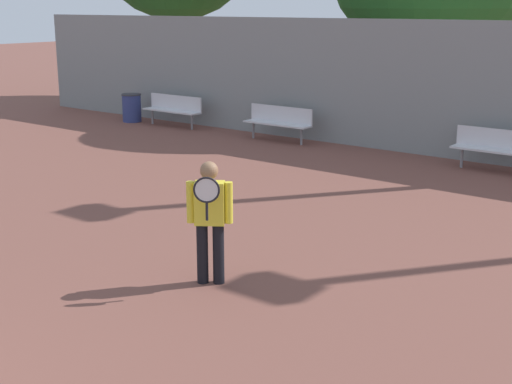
{
  "coord_description": "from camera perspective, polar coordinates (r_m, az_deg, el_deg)",
  "views": [
    {
      "loc": [
        5.92,
        -1.01,
        3.32
      ],
      "look_at": [
        0.23,
        6.35,
        0.87
      ],
      "focal_mm": 50.0,
      "sensor_mm": 36.0,
      "label": 1
    }
  ],
  "objects": [
    {
      "name": "bench_adjacent_court",
      "position": [
        17.87,
        1.84,
        5.8
      ],
      "size": [
        1.86,
        0.4,
        0.86
      ],
      "color": "silver",
      "rests_on": "ground_plane"
    },
    {
      "name": "trash_bin",
      "position": [
        21.21,
        -9.91,
        6.66
      ],
      "size": [
        0.57,
        0.57,
        0.81
      ],
      "color": "navy",
      "rests_on": "ground_plane"
    },
    {
      "name": "bench_courtside_far",
      "position": [
        15.31,
        19.22,
        3.47
      ],
      "size": [
        2.07,
        0.4,
        0.86
      ],
      "color": "silver",
      "rests_on": "ground_plane"
    },
    {
      "name": "back_fence",
      "position": [
        16.17,
        16.17,
        7.74
      ],
      "size": [
        27.98,
        0.06,
        3.01
      ],
      "color": "gray",
      "rests_on": "ground_plane"
    },
    {
      "name": "tennis_player",
      "position": [
        8.59,
        -3.72,
        -1.91
      ],
      "size": [
        0.53,
        0.51,
        1.53
      ],
      "rotation": [
        0.0,
        0.0,
        0.61
      ],
      "color": "black",
      "rests_on": "ground_plane"
    },
    {
      "name": "bench_courtside_near",
      "position": [
        20.2,
        -6.61,
        6.75
      ],
      "size": [
        1.92,
        0.4,
        0.86
      ],
      "color": "silver",
      "rests_on": "ground_plane"
    }
  ]
}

